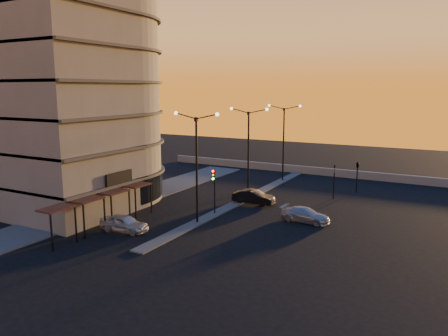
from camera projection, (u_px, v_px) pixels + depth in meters
ground at (197, 223)px, 37.49m from camera, size 120.00×120.00×0.00m
sidewalk_west at (133, 198)px, 45.92m from camera, size 5.00×40.00×0.12m
median at (248, 197)px, 46.10m from camera, size 1.20×36.00×0.12m
parapet at (313, 171)px, 58.86m from camera, size 44.00×0.50×1.00m
building at (73, 83)px, 42.04m from camera, size 14.35×17.08×25.00m
streetlamp_near at (197, 159)px, 36.50m from camera, size 4.32×0.32×9.51m
streetlamp_mid at (248, 146)px, 45.11m from camera, size 4.32×0.32×9.51m
streetlamp_far at (284, 136)px, 53.73m from camera, size 4.32×0.32×9.51m
traffic_light_main at (214, 184)px, 39.45m from camera, size 0.28×0.44×4.25m
signal_east_a at (334, 181)px, 45.41m from camera, size 0.13×0.16×3.60m
signal_east_b at (358, 165)px, 47.94m from camera, size 0.42×1.99×3.60m
car_hatchback at (124, 223)px, 35.16m from camera, size 4.20×2.01×1.38m
car_sedan at (254, 197)px, 43.67m from camera, size 4.33×1.70×1.40m
car_wagon at (305, 215)px, 37.76m from camera, size 4.41×2.03×1.25m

